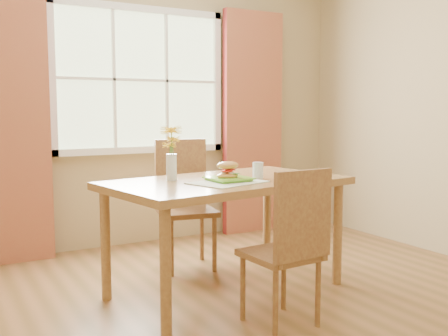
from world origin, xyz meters
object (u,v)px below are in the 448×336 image
chair_near (289,242)px  chair_far (184,197)px  water_glass (258,171)px  dining_table (227,191)px  flower_vase (171,148)px  croissant_sandwich (228,170)px

chair_near → chair_far: (0.01, 1.40, 0.05)m
chair_near → water_glass: (0.21, 0.65, 0.32)m
dining_table → flower_vase: (-0.34, 0.13, 0.30)m
dining_table → croissant_sandwich: croissant_sandwich is taller
chair_near → croissant_sandwich: size_ratio=5.73×
croissant_sandwich → dining_table: bearing=64.5°
croissant_sandwich → chair_near: bearing=-84.1°
chair_near → dining_table: bearing=87.0°
water_glass → croissant_sandwich: bearing=-169.1°
flower_vase → water_glass: bearing=-17.9°
chair_far → flower_vase: bearing=-111.6°
chair_near → chair_far: size_ratio=0.91×
chair_near → flower_vase: (-0.35, 0.83, 0.49)m
chair_near → flower_vase: 1.02m
chair_far → dining_table: bearing=-80.9°
chair_near → chair_far: chair_far is taller
flower_vase → croissant_sandwich: bearing=-38.3°
chair_far → croissant_sandwich: chair_far is taller
dining_table → flower_vase: size_ratio=4.72×
chair_far → croissant_sandwich: size_ratio=6.28×
dining_table → chair_near: bearing=-98.5°
flower_vase → chair_near: bearing=-67.2°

